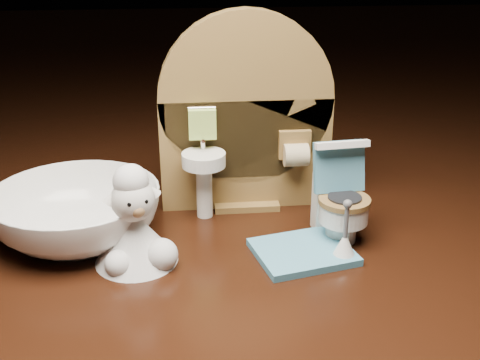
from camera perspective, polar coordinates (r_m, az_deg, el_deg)
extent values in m
cube|color=black|center=(0.45, 1.41, -11.64)|extent=(2.50, 2.50, 0.10)
cube|color=brown|center=(0.46, 0.54, 2.59)|extent=(0.13, 0.02, 0.09)
cylinder|color=brown|center=(0.45, 0.56, 7.74)|extent=(0.13, 0.02, 0.13)
cube|color=brown|center=(0.48, 0.52, -1.97)|extent=(0.05, 0.04, 0.01)
cylinder|color=white|center=(0.45, -3.40, -0.87)|extent=(0.01, 0.01, 0.04)
cylinder|color=white|center=(0.44, -3.46, 1.95)|extent=(0.03, 0.03, 0.01)
cylinder|color=silver|center=(0.44, -3.55, 3.58)|extent=(0.00, 0.00, 0.01)
cube|color=#ADD559|center=(0.44, -3.59, 5.31)|extent=(0.02, 0.01, 0.02)
cube|color=brown|center=(0.45, 5.21, 3.35)|extent=(0.02, 0.01, 0.02)
cylinder|color=tan|center=(0.45, 5.33, 2.38)|extent=(0.02, 0.02, 0.02)
cylinder|color=white|center=(0.43, 9.54, -4.64)|extent=(0.02, 0.02, 0.02)
cylinder|color=white|center=(0.42, 9.80, -2.98)|extent=(0.03, 0.03, 0.01)
cylinder|color=brown|center=(0.41, 9.88, -1.93)|extent=(0.04, 0.04, 0.00)
cube|color=white|center=(0.44, 8.82, -1.98)|extent=(0.03, 0.02, 0.04)
cube|color=teal|center=(0.42, 9.37, 1.26)|extent=(0.04, 0.02, 0.04)
cube|color=white|center=(0.41, 9.69, 3.32)|extent=(0.04, 0.01, 0.01)
cylinder|color=#9DC135|center=(0.43, 10.05, 1.33)|extent=(0.01, 0.01, 0.01)
cube|color=teal|center=(0.41, 5.99, -6.80)|extent=(0.07, 0.06, 0.00)
cone|color=white|center=(0.40, 9.86, -6.25)|extent=(0.02, 0.02, 0.02)
cylinder|color=#59595B|center=(0.39, 10.05, -3.90)|extent=(0.00, 0.00, 0.02)
sphere|color=#59595B|center=(0.39, 10.17, -2.26)|extent=(0.01, 0.01, 0.01)
cone|color=silver|center=(0.40, -9.92, -5.30)|extent=(0.05, 0.05, 0.04)
sphere|color=silver|center=(0.39, -7.47, -7.04)|extent=(0.02, 0.02, 0.02)
sphere|color=silver|center=(0.39, -11.44, -7.80)|extent=(0.02, 0.02, 0.02)
sphere|color=silver|center=(0.38, -10.13, -1.86)|extent=(0.03, 0.03, 0.03)
sphere|color=#A0774A|center=(0.38, -9.69, -2.82)|extent=(0.01, 0.01, 0.01)
sphere|color=silver|center=(0.38, -10.32, -0.15)|extent=(0.02, 0.02, 0.02)
cone|color=silver|center=(0.38, -12.07, -1.59)|extent=(0.01, 0.01, 0.01)
cone|color=silver|center=(0.39, -8.43, -0.94)|extent=(0.01, 0.01, 0.01)
sphere|color=black|center=(0.37, -10.43, -2.29)|extent=(0.00, 0.00, 0.00)
sphere|color=black|center=(0.37, -8.96, -2.02)|extent=(0.00, 0.00, 0.00)
imported|color=white|center=(0.43, -15.21, -3.17)|extent=(0.15, 0.15, 0.04)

